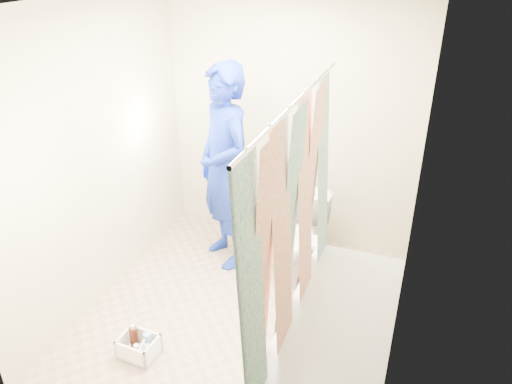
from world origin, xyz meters
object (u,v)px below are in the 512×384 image
(toilet, at_px, (299,238))
(cleaning_caddy, at_px, (140,348))
(bathtub, at_px, (335,348))
(plumber, at_px, (225,169))

(toilet, xyz_separation_m, cleaning_caddy, (-0.80, -1.42, -0.28))
(bathtub, height_order, cleaning_caddy, bathtub)
(cleaning_caddy, bearing_deg, toilet, 64.60)
(bathtub, relative_size, toilet, 2.48)
(bathtub, distance_m, cleaning_caddy, 1.41)
(toilet, xyz_separation_m, plumber, (-0.69, -0.03, 0.58))
(cleaning_caddy, bearing_deg, plumber, 89.68)
(bathtub, relative_size, plumber, 0.94)
(plumber, bearing_deg, toilet, 42.66)
(plumber, bearing_deg, cleaning_caddy, -54.13)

